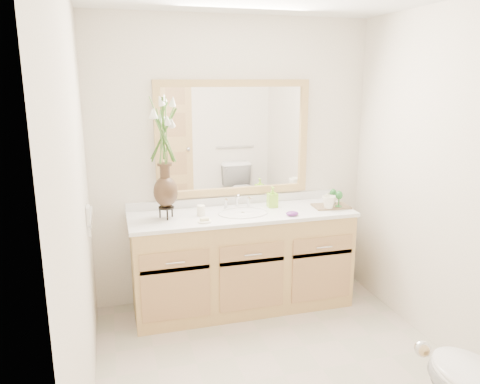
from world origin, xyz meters
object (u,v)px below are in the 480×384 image
object	(u,v)px
tumbler	(201,210)
tray	(331,206)
flower_vase	(164,140)
soap_bottle	(272,198)

from	to	relation	value
tumbler	tray	xyz separation A→B (m)	(1.11, -0.06, -0.03)
tumbler	flower_vase	bearing A→B (deg)	-179.62
tumbler	soap_bottle	size ratio (longest dim) A/B	0.52
flower_vase	soap_bottle	distance (m)	1.06
soap_bottle	tumbler	bearing A→B (deg)	-173.43
soap_bottle	flower_vase	bearing A→B (deg)	-175.52
flower_vase	tumbler	distance (m)	0.64
soap_bottle	tray	distance (m)	0.51
tumbler	soap_bottle	distance (m)	0.64
tumbler	tray	world-z (taller)	tumbler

